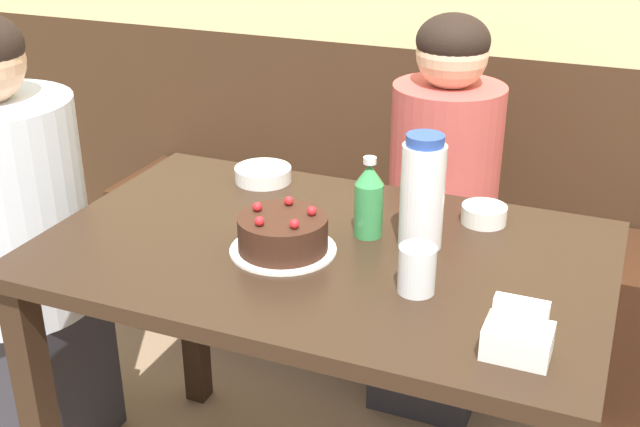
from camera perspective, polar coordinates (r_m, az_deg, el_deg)
bench_seat at (r=2.64m, az=7.06°, el=-5.17°), size 2.14×0.38×0.48m
dining_table at (r=1.74m, az=0.20°, el=-5.75°), size 1.18×0.75×0.77m
birthday_cake at (r=1.65m, az=-2.66°, el=-1.49°), size 0.22×0.22×0.10m
water_pitcher at (r=1.66m, az=7.29°, el=1.45°), size 0.09×0.09×0.25m
soju_bottle at (r=1.71m, az=3.49°, el=1.02°), size 0.06×0.06×0.18m
napkin_holder at (r=1.36m, az=13.90°, el=-8.42°), size 0.11×0.08×0.11m
bowl_soup_white at (r=1.82m, az=11.58°, el=-0.05°), size 0.10×0.10×0.04m
bowl_rice_small at (r=2.02m, az=-4.07°, el=2.81°), size 0.14×0.14×0.04m
glass_water_tall at (r=1.51m, az=6.91°, el=-3.97°), size 0.07×0.07×0.09m
person_pale_blue_shirt at (r=2.31m, az=8.53°, el=-1.37°), size 0.30×0.34×1.16m
person_grey_tee at (r=2.19m, az=-21.01°, el=-2.28°), size 0.39×0.39×1.20m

